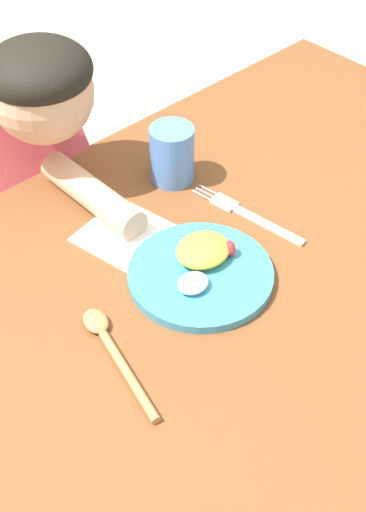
% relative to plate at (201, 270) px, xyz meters
% --- Properties ---
extents(ground_plane, '(8.00, 8.00, 0.00)m').
position_rel_plate_xyz_m(ground_plane, '(0.01, -0.01, -0.74)').
color(ground_plane, '#B3A690').
extents(dining_table, '(1.49, 0.84, 0.73)m').
position_rel_plate_xyz_m(dining_table, '(0.01, -0.01, -0.09)').
color(dining_table, brown).
rests_on(dining_table, ground_plane).
extents(plate, '(0.23, 0.23, 0.05)m').
position_rel_plate_xyz_m(plate, '(0.00, 0.00, 0.00)').
color(plate, '#3A92BE').
rests_on(plate, dining_table).
extents(fork, '(0.05, 0.24, 0.01)m').
position_rel_plate_xyz_m(fork, '(0.16, 0.05, -0.01)').
color(fork, silver).
rests_on(fork, dining_table).
extents(spoon, '(0.08, 0.22, 0.02)m').
position_rel_plate_xyz_m(spoon, '(-0.20, -0.02, -0.01)').
color(spoon, '#B9824C').
rests_on(spoon, dining_table).
extents(drinking_cup, '(0.08, 0.08, 0.11)m').
position_rel_plate_xyz_m(drinking_cup, '(0.14, 0.22, 0.04)').
color(drinking_cup, '#5287D9').
rests_on(drinking_cup, dining_table).
extents(person, '(0.22, 0.47, 1.00)m').
position_rel_plate_xyz_m(person, '(-0.02, 0.47, -0.18)').
color(person, '#394066').
rests_on(person, ground_plane).
extents(napkin, '(0.16, 0.17, 0.00)m').
position_rel_plate_xyz_m(napkin, '(-0.03, 0.15, -0.01)').
color(napkin, white).
rests_on(napkin, dining_table).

